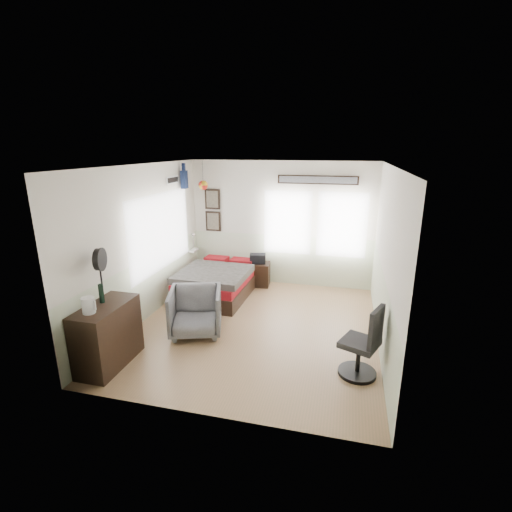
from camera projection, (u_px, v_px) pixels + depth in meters
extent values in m
cube|color=#9B7952|center=(256.00, 327.00, 6.36)|extent=(4.00, 4.50, 0.01)
cube|color=beige|center=(281.00, 224.00, 8.07)|extent=(4.00, 0.02, 2.70)
cube|color=beige|center=(205.00, 308.00, 3.88)|extent=(4.00, 0.02, 2.70)
cube|color=beige|center=(144.00, 244.00, 6.43)|extent=(0.02, 4.50, 2.70)
cube|color=beige|center=(386.00, 260.00, 5.51)|extent=(0.02, 4.50, 2.70)
cube|color=white|center=(256.00, 165.00, 5.59)|extent=(4.00, 4.50, 0.02)
cube|color=beige|center=(280.00, 259.00, 8.29)|extent=(4.00, 0.01, 1.10)
cube|color=beige|center=(149.00, 287.00, 6.66)|extent=(0.01, 4.50, 1.10)
cube|color=beige|center=(381.00, 309.00, 5.74)|extent=(0.01, 4.50, 1.10)
cube|color=silver|center=(161.00, 232.00, 6.91)|extent=(0.03, 2.20, 1.35)
cube|color=silver|center=(287.00, 223.00, 7.98)|extent=(0.95, 0.03, 1.30)
cube|color=silver|center=(342.00, 225.00, 7.72)|extent=(0.95, 0.03, 1.30)
cube|color=black|center=(213.00, 221.00, 8.39)|extent=(0.35, 0.03, 0.45)
cube|color=black|center=(212.00, 199.00, 8.25)|extent=(0.35, 0.03, 0.45)
cube|color=#7F7259|center=(213.00, 221.00, 8.38)|extent=(0.27, 0.01, 0.37)
cube|color=#7F7259|center=(212.00, 199.00, 8.23)|extent=(0.27, 0.01, 0.37)
cube|color=black|center=(317.00, 180.00, 7.59)|extent=(1.65, 0.03, 0.18)
cube|color=gray|center=(317.00, 180.00, 7.57)|extent=(1.58, 0.01, 0.13)
cube|color=white|center=(172.00, 180.00, 7.21)|extent=(0.02, 0.48, 0.14)
sphere|color=red|center=(203.00, 185.00, 7.93)|extent=(0.20, 0.20, 0.20)
cube|color=black|center=(218.00, 288.00, 7.70)|extent=(1.35, 1.88, 0.29)
cube|color=maroon|center=(217.00, 278.00, 7.64)|extent=(1.31, 1.84, 0.17)
cube|color=#5E5A56|center=(214.00, 274.00, 7.41)|extent=(1.39, 1.34, 0.13)
cube|color=maroon|center=(215.00, 260.00, 8.35)|extent=(0.52, 0.33, 0.13)
cube|color=maroon|center=(241.00, 262.00, 8.21)|extent=(0.52, 0.33, 0.13)
cube|color=black|center=(108.00, 335.00, 5.16)|extent=(0.48, 1.00, 0.90)
imported|color=gray|center=(195.00, 311.00, 6.06)|extent=(1.03, 1.05, 0.76)
cube|color=black|center=(258.00, 274.00, 8.22)|extent=(0.55, 0.46, 0.52)
cylinder|color=black|center=(357.00, 372.00, 5.03)|extent=(0.51, 0.51, 0.05)
cylinder|color=black|center=(358.00, 358.00, 4.97)|extent=(0.06, 0.06, 0.39)
cube|color=#343434|center=(360.00, 343.00, 4.91)|extent=(0.59, 0.59, 0.08)
cube|color=#343434|center=(376.00, 327.00, 4.71)|extent=(0.22, 0.40, 0.51)
cylinder|color=silver|center=(88.00, 305.00, 4.77)|extent=(0.16, 0.16, 0.22)
cube|color=silver|center=(95.00, 305.00, 4.75)|extent=(0.02, 0.02, 0.13)
cylinder|color=black|center=(101.00, 293.00, 5.09)|extent=(0.07, 0.07, 0.27)
cylinder|color=black|center=(102.00, 282.00, 5.06)|extent=(0.02, 0.02, 0.60)
cylinder|color=black|center=(99.00, 259.00, 4.97)|extent=(0.13, 0.31, 0.30)
cylinder|color=black|center=(101.00, 260.00, 4.96)|extent=(0.10, 0.31, 0.32)
cube|color=black|center=(258.00, 258.00, 8.11)|extent=(0.38, 0.29, 0.20)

